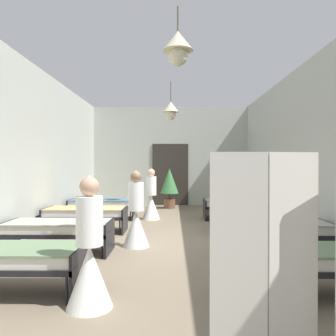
{
  "coord_description": "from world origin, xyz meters",
  "views": [
    {
      "loc": [
        0.12,
        -7.0,
        1.61
      ],
      "look_at": [
        0.0,
        0.39,
        1.52
      ],
      "focal_mm": 36.03,
      "sensor_mm": 36.0,
      "label": 1
    }
  ],
  "objects_px": {
    "bed_left_row_3": "(103,204)",
    "bed_right_row_1": "(276,229)",
    "nurse_near_aisle": "(90,261)",
    "bed_right_row_2": "(252,214)",
    "bed_right_row_3": "(237,204)",
    "potted_plant": "(169,184)",
    "nurse_far_aisle": "(136,219)",
    "bed_left_row_0": "(6,258)",
    "privacy_screen": "(295,267)",
    "bed_left_row_2": "(86,213)",
    "bed_left_row_1": "(58,229)",
    "bed_right_row_0": "(324,259)",
    "nurse_mid_aisle": "(151,201)"
  },
  "relations": [
    {
      "from": "bed_left_row_3",
      "to": "bed_right_row_1",
      "type": "bearing_deg",
      "value": -44.03
    },
    {
      "from": "nurse_near_aisle",
      "to": "bed_right_row_2",
      "type": "bearing_deg",
      "value": -45.4
    },
    {
      "from": "bed_right_row_3",
      "to": "potted_plant",
      "type": "relative_size",
      "value": 1.3
    },
    {
      "from": "bed_right_row_2",
      "to": "nurse_far_aisle",
      "type": "bearing_deg",
      "value": -151.5
    },
    {
      "from": "bed_left_row_0",
      "to": "bed_left_row_3",
      "type": "height_order",
      "value": "same"
    },
    {
      "from": "privacy_screen",
      "to": "potted_plant",
      "type": "bearing_deg",
      "value": 79.69
    },
    {
      "from": "bed_left_row_2",
      "to": "bed_right_row_2",
      "type": "bearing_deg",
      "value": 0.0
    },
    {
      "from": "bed_left_row_1",
      "to": "nurse_near_aisle",
      "type": "relative_size",
      "value": 1.28
    },
    {
      "from": "bed_right_row_2",
      "to": "nurse_far_aisle",
      "type": "distance_m",
      "value": 2.94
    },
    {
      "from": "bed_right_row_1",
      "to": "privacy_screen",
      "type": "relative_size",
      "value": 1.12
    },
    {
      "from": "bed_right_row_0",
      "to": "potted_plant",
      "type": "distance_m",
      "value": 8.32
    },
    {
      "from": "bed_right_row_2",
      "to": "bed_right_row_1",
      "type": "bearing_deg",
      "value": -90.0
    },
    {
      "from": "nurse_far_aisle",
      "to": "potted_plant",
      "type": "bearing_deg",
      "value": -68.47
    },
    {
      "from": "bed_right_row_0",
      "to": "bed_right_row_3",
      "type": "relative_size",
      "value": 1.0
    },
    {
      "from": "bed_left_row_1",
      "to": "nurse_far_aisle",
      "type": "xyz_separation_m",
      "value": [
        1.35,
        0.5,
        0.09
      ]
    },
    {
      "from": "bed_left_row_1",
      "to": "bed_right_row_2",
      "type": "distance_m",
      "value": 4.37
    },
    {
      "from": "bed_left_row_2",
      "to": "bed_right_row_3",
      "type": "distance_m",
      "value": 4.37
    },
    {
      "from": "bed_right_row_3",
      "to": "nurse_near_aisle",
      "type": "bearing_deg",
      "value": -114.51
    },
    {
      "from": "bed_left_row_1",
      "to": "bed_right_row_1",
      "type": "xyz_separation_m",
      "value": [
        3.93,
        0.0,
        0.0
      ]
    },
    {
      "from": "bed_left_row_2",
      "to": "nurse_far_aisle",
      "type": "height_order",
      "value": "nurse_far_aisle"
    },
    {
      "from": "bed_left_row_2",
      "to": "bed_right_row_2",
      "type": "distance_m",
      "value": 3.93
    },
    {
      "from": "bed_left_row_2",
      "to": "potted_plant",
      "type": "height_order",
      "value": "potted_plant"
    },
    {
      "from": "bed_right_row_2",
      "to": "bed_left_row_1",
      "type": "bearing_deg",
      "value": -154.21
    },
    {
      "from": "bed_right_row_1",
      "to": "bed_left_row_2",
      "type": "relative_size",
      "value": 1.0
    },
    {
      "from": "bed_left_row_0",
      "to": "bed_left_row_3",
      "type": "bearing_deg",
      "value": 90.0
    },
    {
      "from": "nurse_near_aisle",
      "to": "bed_left_row_0",
      "type": "bearing_deg",
      "value": 58.28
    },
    {
      "from": "bed_left_row_0",
      "to": "nurse_mid_aisle",
      "type": "relative_size",
      "value": 1.28
    },
    {
      "from": "bed_right_row_2",
      "to": "bed_right_row_3",
      "type": "distance_m",
      "value": 1.9
    },
    {
      "from": "bed_left_row_1",
      "to": "bed_left_row_3",
      "type": "xyz_separation_m",
      "value": [
        0.0,
        3.8,
        0.0
      ]
    },
    {
      "from": "bed_left_row_3",
      "to": "privacy_screen",
      "type": "xyz_separation_m",
      "value": [
        2.98,
        -7.36,
        0.41
      ]
    },
    {
      "from": "bed_left_row_0",
      "to": "bed_left_row_1",
      "type": "xyz_separation_m",
      "value": [
        0.0,
        1.9,
        0.0
      ]
    },
    {
      "from": "bed_right_row_2",
      "to": "bed_left_row_3",
      "type": "bearing_deg",
      "value": 154.21
    },
    {
      "from": "bed_right_row_2",
      "to": "potted_plant",
      "type": "xyz_separation_m",
      "value": [
        -1.99,
        4.27,
        0.46
      ]
    },
    {
      "from": "bed_right_row_2",
      "to": "bed_left_row_3",
      "type": "xyz_separation_m",
      "value": [
        -3.93,
        1.9,
        0.0
      ]
    },
    {
      "from": "bed_right_row_2",
      "to": "nurse_near_aisle",
      "type": "bearing_deg",
      "value": -123.49
    },
    {
      "from": "bed_left_row_2",
      "to": "bed_right_row_3",
      "type": "xyz_separation_m",
      "value": [
        3.93,
        1.9,
        0.0
      ]
    },
    {
      "from": "potted_plant",
      "to": "bed_left_row_3",
      "type": "bearing_deg",
      "value": -129.39
    },
    {
      "from": "bed_right_row_2",
      "to": "privacy_screen",
      "type": "bearing_deg",
      "value": -99.87
    },
    {
      "from": "bed_right_row_1",
      "to": "bed_right_row_3",
      "type": "relative_size",
      "value": 1.0
    },
    {
      "from": "bed_left_row_0",
      "to": "privacy_screen",
      "type": "height_order",
      "value": "privacy_screen"
    },
    {
      "from": "bed_left_row_0",
      "to": "bed_right_row_2",
      "type": "bearing_deg",
      "value": 44.03
    },
    {
      "from": "bed_left_row_0",
      "to": "bed_right_row_0",
      "type": "relative_size",
      "value": 1.0
    },
    {
      "from": "bed_right_row_2",
      "to": "privacy_screen",
      "type": "xyz_separation_m",
      "value": [
        -0.95,
        -5.46,
        0.41
      ]
    },
    {
      "from": "bed_left_row_0",
      "to": "nurse_near_aisle",
      "type": "bearing_deg",
      "value": -19.81
    },
    {
      "from": "bed_left_row_2",
      "to": "bed_right_row_3",
      "type": "height_order",
      "value": "same"
    },
    {
      "from": "bed_right_row_1",
      "to": "bed_right_row_2",
      "type": "relative_size",
      "value": 1.0
    },
    {
      "from": "bed_left_row_2",
      "to": "bed_right_row_2",
      "type": "xyz_separation_m",
      "value": [
        3.93,
        0.0,
        0.0
      ]
    },
    {
      "from": "bed_right_row_0",
      "to": "bed_right_row_1",
      "type": "height_order",
      "value": "same"
    },
    {
      "from": "bed_right_row_3",
      "to": "nurse_mid_aisle",
      "type": "xyz_separation_m",
      "value": [
        -2.49,
        -0.05,
        0.09
      ]
    },
    {
      "from": "bed_right_row_0",
      "to": "nurse_mid_aisle",
      "type": "bearing_deg",
      "value": 113.82
    }
  ]
}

